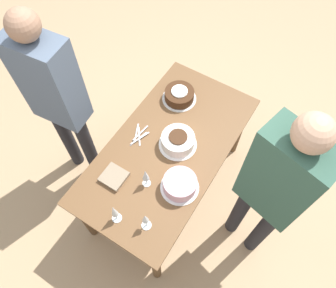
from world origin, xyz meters
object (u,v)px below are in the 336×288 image
object	(u,v)px
wine_glass_far	(114,212)
person_watching	(275,187)
cake_center_white	(178,141)
cake_front_chocolate	(179,95)
cake_back_decorated	(180,184)
wine_glass_extra	(146,175)
person_cutting	(55,95)
wine_glass_near	(145,219)

from	to	relation	value
wine_glass_far	person_watching	size ratio (longest dim) A/B	0.12
cake_center_white	cake_front_chocolate	size ratio (longest dim) A/B	1.03
cake_back_decorated	wine_glass_extra	size ratio (longest dim) A/B	1.35
wine_glass_far	cake_center_white	bearing A→B (deg)	176.15
person_cutting	person_watching	xyz separation A→B (m)	(-0.17, 1.59, -0.00)
wine_glass_near	wine_glass_extra	size ratio (longest dim) A/B	0.99
wine_glass_extra	person_cutting	size ratio (longest dim) A/B	0.11
wine_glass_near	person_watching	distance (m)	0.82
wine_glass_far	wine_glass_extra	world-z (taller)	wine_glass_far
cake_back_decorated	wine_glass_far	size ratio (longest dim) A/B	1.28
wine_glass_extra	person_cutting	distance (m)	0.86
person_watching	wine_glass_near	bearing A→B (deg)	56.58
cake_back_decorated	wine_glass_near	world-z (taller)	wine_glass_near
person_watching	wine_glass_far	bearing A→B (deg)	51.77
person_cutting	cake_front_chocolate	bearing A→B (deg)	39.60
cake_front_chocolate	cake_back_decorated	xyz separation A→B (m)	(0.67, 0.41, 0.01)
wine_glass_near	cake_front_chocolate	bearing A→B (deg)	-160.48
cake_center_white	person_cutting	world-z (taller)	person_cutting
cake_front_chocolate	cake_back_decorated	distance (m)	0.79
wine_glass_extra	person_watching	bearing A→B (deg)	110.80
person_watching	cake_back_decorated	bearing A→B (deg)	33.67
wine_glass_far	wine_glass_extra	size ratio (longest dim) A/B	1.06
cake_back_decorated	wine_glass_near	size ratio (longest dim) A/B	1.36
wine_glass_near	person_cutting	world-z (taller)	person_cutting
cake_back_decorated	wine_glass_far	distance (m)	0.48
wine_glass_far	person_watching	distance (m)	1.00
cake_center_white	person_cutting	xyz separation A→B (m)	(0.27, -0.86, 0.26)
cake_back_decorated	person_cutting	xyz separation A→B (m)	(-0.02, -1.05, 0.26)
cake_center_white	wine_glass_extra	distance (m)	0.40
person_cutting	cake_back_decorated	bearing A→B (deg)	-7.07
wine_glass_near	wine_glass_far	xyz separation A→B (m)	(0.06, -0.19, 0.00)
wine_glass_near	cake_center_white	bearing A→B (deg)	-167.20
wine_glass_near	person_cutting	xyz separation A→B (m)	(-0.37, -1.00, 0.18)
wine_glass_far	wine_glass_extra	bearing A→B (deg)	175.37
wine_glass_near	wine_glass_extra	distance (m)	0.30
cake_back_decorated	person_cutting	bearing A→B (deg)	-91.20
wine_glass_far	cake_back_decorated	bearing A→B (deg)	149.70
wine_glass_near	person_cutting	bearing A→B (deg)	-110.16
wine_glass_extra	cake_back_decorated	bearing A→B (deg)	114.10
wine_glass_far	person_watching	world-z (taller)	person_watching
cake_front_chocolate	wine_glass_near	bearing A→B (deg)	19.52
cake_front_chocolate	cake_back_decorated	world-z (taller)	cake_back_decorated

